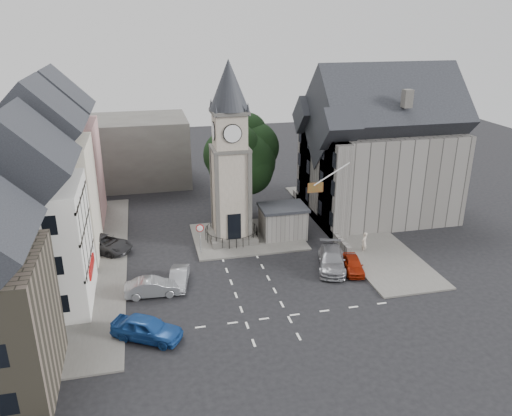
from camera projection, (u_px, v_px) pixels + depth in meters
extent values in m
plane|color=black|center=(250.00, 280.00, 39.34)|extent=(120.00, 120.00, 0.00)
cube|color=#595651|center=(91.00, 262.00, 42.16)|extent=(6.00, 30.00, 0.14)
cube|color=#595651|center=(351.00, 227.00, 49.11)|extent=(6.00, 26.00, 0.14)
cube|color=#595651|center=(247.00, 237.00, 46.91)|extent=(10.00, 8.00, 0.16)
cube|color=silver|center=(267.00, 318.00, 34.34)|extent=(20.00, 8.00, 0.01)
cube|color=#4C4944|center=(232.00, 236.00, 46.50)|extent=(4.20, 4.20, 0.70)
torus|color=black|center=(231.00, 228.00, 46.24)|extent=(4.86, 4.86, 0.06)
cube|color=#9E9380|center=(231.00, 192.00, 44.94)|extent=(3.00, 3.00, 8.00)
cube|color=black|center=(234.00, 226.00, 44.62)|extent=(1.20, 0.25, 2.40)
cube|color=#4C4944|center=(230.00, 148.00, 43.51)|extent=(3.30, 3.30, 0.25)
cube|color=#9E9380|center=(230.00, 130.00, 42.93)|extent=(2.70, 2.70, 3.20)
cylinder|color=white|center=(232.00, 134.00, 41.66)|extent=(1.50, 0.12, 1.50)
cube|color=#4C4944|center=(229.00, 112.00, 42.36)|extent=(3.10, 3.10, 0.30)
cone|color=black|center=(229.00, 85.00, 41.55)|extent=(3.40, 3.40, 4.20)
cube|color=slate|center=(283.00, 223.00, 46.67)|extent=(4.00, 3.00, 2.80)
cube|color=black|center=(283.00, 207.00, 46.12)|extent=(4.30, 3.30, 0.25)
cylinder|color=black|center=(242.00, 198.00, 50.80)|extent=(0.70, 0.70, 4.40)
cylinder|color=black|center=(200.00, 241.00, 43.23)|extent=(0.10, 0.10, 2.50)
cone|color=#A50C0C|center=(200.00, 228.00, 42.69)|extent=(0.70, 0.06, 0.70)
cone|color=white|center=(200.00, 228.00, 42.67)|extent=(0.54, 0.04, 0.54)
cube|color=#D99895|center=(61.00, 174.00, 48.86)|extent=(7.50, 7.00, 10.00)
cube|color=beige|center=(48.00, 202.00, 41.58)|extent=(7.50, 7.00, 10.00)
cube|color=silver|center=(31.00, 248.00, 34.48)|extent=(7.50, 7.00, 9.00)
cube|color=#4C4944|center=(105.00, 152.00, 60.87)|extent=(20.00, 10.00, 8.00)
cube|color=slate|center=(379.00, 173.00, 51.09)|extent=(14.00, 10.00, 9.00)
cube|color=slate|center=(335.00, 188.00, 46.61)|extent=(1.60, 4.40, 9.00)
cube|color=slate|center=(311.00, 167.00, 52.98)|extent=(1.60, 4.40, 9.00)
cube|color=slate|center=(318.00, 218.00, 50.21)|extent=(0.40, 16.00, 0.90)
cylinder|color=white|center=(332.00, 174.00, 42.15)|extent=(3.17, 0.10, 1.89)
plane|color=#B21414|center=(315.00, 188.00, 42.25)|extent=(1.40, 0.00, 1.40)
imported|color=#1A4590|center=(147.00, 328.00, 31.91)|extent=(4.95, 3.91, 1.58)
imported|color=gray|center=(153.00, 287.00, 36.97)|extent=(4.18, 1.57, 1.36)
imported|color=#2C2C2E|center=(103.00, 244.00, 43.95)|extent=(5.73, 5.08, 1.47)
imported|color=gray|center=(179.00, 278.00, 38.42)|extent=(2.02, 3.95, 1.24)
imported|color=gray|center=(332.00, 260.00, 40.99)|extent=(3.66, 5.65, 1.52)
imported|color=maroon|center=(353.00, 265.00, 40.50)|extent=(2.16, 3.82, 1.23)
imported|color=beige|center=(364.00, 242.00, 43.66)|extent=(0.83, 0.80, 1.91)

